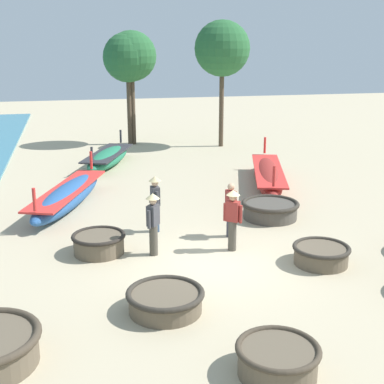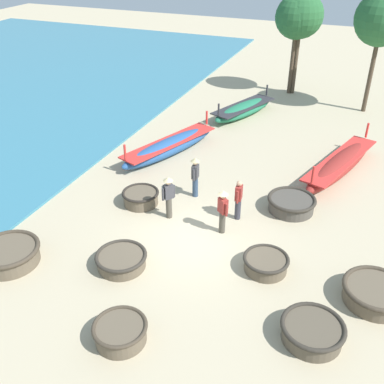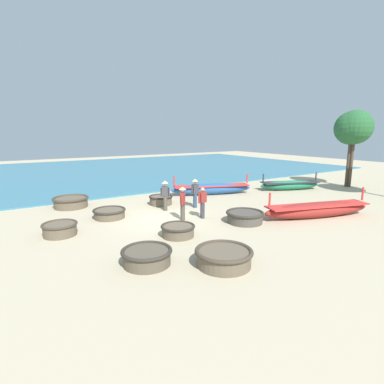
{
  "view_description": "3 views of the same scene",
  "coord_description": "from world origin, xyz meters",
  "px_view_note": "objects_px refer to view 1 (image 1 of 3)",
  "views": [
    {
      "loc": [
        -3.29,
        -12.03,
        5.39
      ],
      "look_at": [
        0.15,
        3.0,
        1.02
      ],
      "focal_mm": 50.0,
      "sensor_mm": 36.0,
      "label": 1
    },
    {
      "loc": [
        4.54,
        -11.47,
        9.28
      ],
      "look_at": [
        -0.83,
        1.73,
        0.7
      ],
      "focal_mm": 42.0,
      "sensor_mm": 36.0,
      "label": 2
    },
    {
      "loc": [
        12.87,
        -6.61,
        4.24
      ],
      "look_at": [
        -0.23,
        1.86,
        1.13
      ],
      "focal_mm": 28.0,
      "sensor_mm": 36.0,
      "label": 3
    }
  ],
  "objects_px": {
    "coracle_beside_post": "(99,243)",
    "fisherman_hauling": "(153,220)",
    "coracle_upturned": "(165,300)",
    "tree_left_mid": "(128,58)",
    "coracle_front_left": "(321,254)",
    "coracle_weathered": "(270,209)",
    "tree_leftmost": "(132,57)",
    "long_boat_white_hull": "(268,176)",
    "coracle_front_right": "(278,359)",
    "fisherman_by_coracle": "(233,216)",
    "long_boat_red_hull": "(108,158)",
    "fisherman_standing_right": "(231,208)",
    "long_boat_ochre_hull": "(68,196)",
    "fisherman_with_hat": "(155,200)",
    "tree_tall_back": "(222,49)"
  },
  "relations": [
    {
      "from": "coracle_beside_post",
      "to": "fisherman_hauling",
      "type": "distance_m",
      "value": 1.59
    },
    {
      "from": "coracle_upturned",
      "to": "tree_left_mid",
      "type": "height_order",
      "value": "tree_left_mid"
    },
    {
      "from": "coracle_front_left",
      "to": "coracle_weathered",
      "type": "height_order",
      "value": "coracle_weathered"
    },
    {
      "from": "coracle_beside_post",
      "to": "tree_leftmost",
      "type": "bearing_deg",
      "value": 79.7
    },
    {
      "from": "coracle_beside_post",
      "to": "long_boat_white_hull",
      "type": "height_order",
      "value": "long_boat_white_hull"
    },
    {
      "from": "coracle_front_right",
      "to": "fisherman_by_coracle",
      "type": "height_order",
      "value": "fisherman_by_coracle"
    },
    {
      "from": "coracle_beside_post",
      "to": "coracle_weathered",
      "type": "height_order",
      "value": "coracle_weathered"
    },
    {
      "from": "long_boat_red_hull",
      "to": "coracle_beside_post",
      "type": "bearing_deg",
      "value": -95.63
    },
    {
      "from": "long_boat_white_hull",
      "to": "tree_left_mid",
      "type": "xyz_separation_m",
      "value": [
        -4.18,
        9.78,
        4.13
      ]
    },
    {
      "from": "coracle_beside_post",
      "to": "coracle_upturned",
      "type": "bearing_deg",
      "value": -71.78
    },
    {
      "from": "coracle_front_left",
      "to": "long_boat_white_hull",
      "type": "relative_size",
      "value": 0.24
    },
    {
      "from": "coracle_upturned",
      "to": "fisherman_hauling",
      "type": "distance_m",
      "value": 3.14
    },
    {
      "from": "coracle_weathered",
      "to": "long_boat_red_hull",
      "type": "relative_size",
      "value": 0.38
    },
    {
      "from": "coracle_front_right",
      "to": "tree_left_mid",
      "type": "bearing_deg",
      "value": 90.05
    },
    {
      "from": "tree_left_mid",
      "to": "tree_leftmost",
      "type": "height_order",
      "value": "tree_leftmost"
    },
    {
      "from": "coracle_weathered",
      "to": "tree_left_mid",
      "type": "xyz_separation_m",
      "value": [
        -2.85,
        13.48,
        4.23
      ]
    },
    {
      "from": "coracle_front_right",
      "to": "tree_left_mid",
      "type": "xyz_separation_m",
      "value": [
        -0.02,
        21.24,
        4.24
      ]
    },
    {
      "from": "coracle_beside_post",
      "to": "coracle_front_left",
      "type": "relative_size",
      "value": 0.98
    },
    {
      "from": "tree_leftmost",
      "to": "coracle_beside_post",
      "type": "bearing_deg",
      "value": -100.3
    },
    {
      "from": "coracle_upturned",
      "to": "fisherman_standing_right",
      "type": "height_order",
      "value": "fisherman_standing_right"
    },
    {
      "from": "fisherman_hauling",
      "to": "tree_left_mid",
      "type": "distance_m",
      "value": 16.08
    },
    {
      "from": "coracle_weathered",
      "to": "fisherman_by_coracle",
      "type": "xyz_separation_m",
      "value": [
        -1.95,
        -2.29,
        0.66
      ]
    },
    {
      "from": "coracle_weathered",
      "to": "long_boat_ochre_hull",
      "type": "bearing_deg",
      "value": 157.17
    },
    {
      "from": "long_boat_red_hull",
      "to": "fisherman_standing_right",
      "type": "xyz_separation_m",
      "value": [
        2.71,
        -9.88,
        0.47
      ]
    },
    {
      "from": "fisherman_with_hat",
      "to": "fisherman_standing_right",
      "type": "bearing_deg",
      "value": -23.68
    },
    {
      "from": "tree_tall_back",
      "to": "tree_leftmost",
      "type": "distance_m",
      "value": 4.74
    },
    {
      "from": "fisherman_hauling",
      "to": "coracle_upturned",
      "type": "bearing_deg",
      "value": -94.48
    },
    {
      "from": "long_boat_ochre_hull",
      "to": "long_boat_white_hull",
      "type": "height_order",
      "value": "long_boat_white_hull"
    },
    {
      "from": "coracle_front_right",
      "to": "tree_leftmost",
      "type": "bearing_deg",
      "value": 89.5
    },
    {
      "from": "coracle_beside_post",
      "to": "long_boat_white_hull",
      "type": "xyz_separation_m",
      "value": [
        6.75,
        5.43,
        0.11
      ]
    },
    {
      "from": "coracle_front_left",
      "to": "tree_leftmost",
      "type": "height_order",
      "value": "tree_leftmost"
    },
    {
      "from": "coracle_beside_post",
      "to": "tree_leftmost",
      "type": "xyz_separation_m",
      "value": [
        2.77,
        15.27,
        4.3
      ]
    },
    {
      "from": "fisherman_with_hat",
      "to": "tree_leftmost",
      "type": "bearing_deg",
      "value": 85.67
    },
    {
      "from": "fisherman_standing_right",
      "to": "tree_left_mid",
      "type": "relative_size",
      "value": 0.27
    },
    {
      "from": "long_boat_red_hull",
      "to": "fisherman_by_coracle",
      "type": "distance_m",
      "value": 11.18
    },
    {
      "from": "coracle_weathered",
      "to": "fisherman_standing_right",
      "type": "height_order",
      "value": "fisherman_standing_right"
    },
    {
      "from": "coracle_upturned",
      "to": "fisherman_standing_right",
      "type": "bearing_deg",
      "value": 56.63
    },
    {
      "from": "long_boat_red_hull",
      "to": "fisherman_with_hat",
      "type": "distance_m",
      "value": 9.05
    },
    {
      "from": "long_boat_white_hull",
      "to": "tree_tall_back",
      "type": "relative_size",
      "value": 0.93
    },
    {
      "from": "coracle_upturned",
      "to": "fisherman_standing_right",
      "type": "xyz_separation_m",
      "value": [
        2.58,
        3.91,
        0.58
      ]
    },
    {
      "from": "coracle_weathered",
      "to": "long_boat_white_hull",
      "type": "relative_size",
      "value": 0.3
    },
    {
      "from": "coracle_front_right",
      "to": "coracle_front_left",
      "type": "relative_size",
      "value": 1.0
    },
    {
      "from": "fisherman_standing_right",
      "to": "tree_tall_back",
      "type": "bearing_deg",
      "value": 75.25
    },
    {
      "from": "long_boat_white_hull",
      "to": "coracle_weathered",
      "type": "bearing_deg",
      "value": -109.73
    },
    {
      "from": "coracle_beside_post",
      "to": "long_boat_red_hull",
      "type": "xyz_separation_m",
      "value": [
        1.02,
        10.31,
        0.07
      ]
    },
    {
      "from": "long_boat_ochre_hull",
      "to": "fisherman_standing_right",
      "type": "xyz_separation_m",
      "value": [
        4.49,
        -3.89,
        0.44
      ]
    },
    {
      "from": "tree_left_mid",
      "to": "tree_tall_back",
      "type": "bearing_deg",
      "value": -19.01
    },
    {
      "from": "fisherman_hauling",
      "to": "fisherman_by_coracle",
      "type": "distance_m",
      "value": 2.09
    },
    {
      "from": "long_boat_red_hull",
      "to": "tree_leftmost",
      "type": "distance_m",
      "value": 6.75
    },
    {
      "from": "coracle_weathered",
      "to": "long_boat_red_hull",
      "type": "height_order",
      "value": "long_boat_red_hull"
    }
  ]
}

